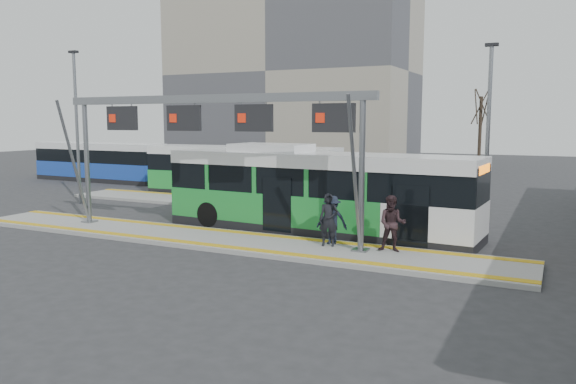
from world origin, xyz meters
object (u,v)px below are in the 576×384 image
passenger_a (329,220)px  passenger_c (332,220)px  gantry (209,124)px  hero_bus (316,193)px  passenger_b (392,224)px

passenger_a → passenger_c: passenger_a is taller
passenger_a → passenger_c: size_ratio=1.07×
gantry → passenger_a: bearing=3.1°
passenger_c → passenger_a: bearing=-90.0°
gantry → passenger_c: (4.61, 0.62, -3.31)m
hero_bus → passenger_c: bearing=-51.9°
passenger_b → passenger_a: bearing=174.5°
hero_bus → passenger_a: 3.20m
passenger_a → passenger_b: (2.17, 0.14, 0.02)m
passenger_b → passenger_c: passenger_b is taller
gantry → passenger_c: 5.71m
gantry → hero_bus: 5.01m
gantry → passenger_b: gantry is taller
hero_bus → passenger_a: hero_bus is taller
hero_bus → passenger_b: bearing=-30.5°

